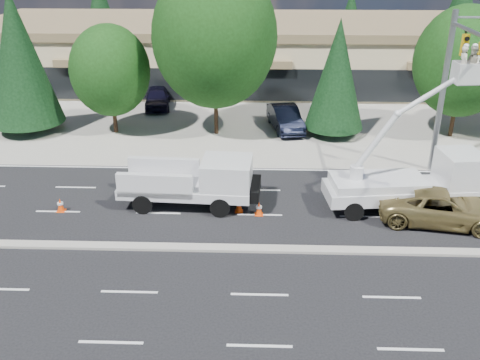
{
  "coord_description": "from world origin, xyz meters",
  "views": [
    {
      "loc": [
        -0.18,
        -19.89,
        12.46
      ],
      "look_at": [
        -0.92,
        2.05,
        2.4
      ],
      "focal_mm": 40.0,
      "sensor_mm": 36.0,
      "label": 1
    }
  ],
  "objects_px": {
    "bucket_truck": "(417,176)",
    "signal_mast": "(461,76)",
    "utility_pickup": "(196,186)",
    "minivan": "(441,207)"
  },
  "relations": [
    {
      "from": "bucket_truck",
      "to": "signal_mast",
      "type": "bearing_deg",
      "value": 43.41
    },
    {
      "from": "signal_mast",
      "to": "minivan",
      "type": "distance_m",
      "value": 6.91
    },
    {
      "from": "bucket_truck",
      "to": "minivan",
      "type": "relative_size",
      "value": 1.4
    },
    {
      "from": "utility_pickup",
      "to": "bucket_truck",
      "type": "xyz_separation_m",
      "value": [
        10.92,
        0.11,
        0.69
      ]
    },
    {
      "from": "utility_pickup",
      "to": "bucket_truck",
      "type": "distance_m",
      "value": 10.94
    },
    {
      "from": "utility_pickup",
      "to": "minivan",
      "type": "height_order",
      "value": "utility_pickup"
    },
    {
      "from": "signal_mast",
      "to": "utility_pickup",
      "type": "height_order",
      "value": "signal_mast"
    },
    {
      "from": "minivan",
      "to": "signal_mast",
      "type": "bearing_deg",
      "value": -9.62
    },
    {
      "from": "bucket_truck",
      "to": "minivan",
      "type": "distance_m",
      "value": 1.94
    },
    {
      "from": "signal_mast",
      "to": "bucket_truck",
      "type": "bearing_deg",
      "value": -130.18
    }
  ]
}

